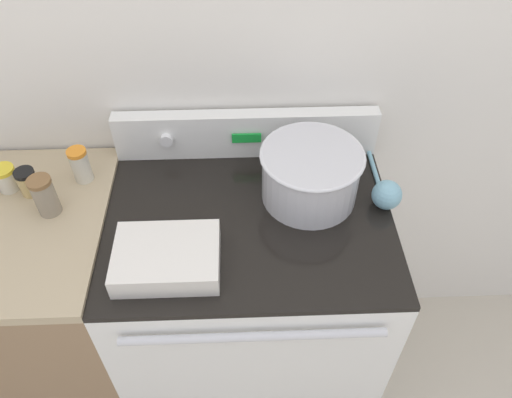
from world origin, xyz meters
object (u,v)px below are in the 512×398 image
at_px(casserole_dish, 167,257).
at_px(ladle, 386,193).
at_px(spice_jar_brown_cap, 45,196).
at_px(spice_jar_black_cap, 28,182).
at_px(mixing_bowl, 311,173).
at_px(spice_jar_orange_cap, 80,165).
at_px(spice_jar_yellow_cap, 6,178).

relative_size(casserole_dish, ladle, 0.96).
bearing_deg(spice_jar_brown_cap, casserole_dish, -29.42).
bearing_deg(spice_jar_black_cap, ladle, -4.00).
relative_size(mixing_bowl, spice_jar_black_cap, 3.48).
xyz_separation_m(mixing_bowl, spice_jar_orange_cap, (-0.67, 0.08, -0.02)).
distance_m(ladle, spice_jar_yellow_cap, 1.10).
distance_m(mixing_bowl, casserole_dish, 0.46).
relative_size(spice_jar_brown_cap, spice_jar_black_cap, 1.44).
height_order(spice_jar_brown_cap, spice_jar_black_cap, spice_jar_brown_cap).
xyz_separation_m(spice_jar_orange_cap, spice_jar_brown_cap, (-0.07, -0.13, 0.01)).
distance_m(ladle, spice_jar_brown_cap, 0.96).
height_order(ladle, spice_jar_black_cap, spice_jar_black_cap).
bearing_deg(mixing_bowl, casserole_dish, -148.39).
bearing_deg(casserole_dish, spice_jar_yellow_cap, 149.00).
distance_m(spice_jar_orange_cap, spice_jar_black_cap, 0.15).
height_order(mixing_bowl, spice_jar_brown_cap, mixing_bowl).
distance_m(ladle, spice_jar_black_cap, 1.03).
bearing_deg(spice_jar_yellow_cap, spice_jar_black_cap, -17.74).
relative_size(mixing_bowl, spice_jar_brown_cap, 2.41).
bearing_deg(mixing_bowl, spice_jar_orange_cap, 172.85).
distance_m(mixing_bowl, spice_jar_yellow_cap, 0.89).
relative_size(spice_jar_orange_cap, spice_jar_yellow_cap, 1.43).
bearing_deg(spice_jar_orange_cap, spice_jar_brown_cap, -118.25).
bearing_deg(spice_jar_brown_cap, spice_jar_orange_cap, 61.75).
xyz_separation_m(ladle, spice_jar_yellow_cap, (-1.10, 0.09, 0.01)).
distance_m(spice_jar_orange_cap, spice_jar_yellow_cap, 0.22).
height_order(mixing_bowl, spice_jar_yellow_cap, mixing_bowl).
relative_size(ladle, spice_jar_brown_cap, 2.29).
relative_size(mixing_bowl, spice_jar_orange_cap, 2.64).
relative_size(ladle, spice_jar_orange_cap, 2.51).
relative_size(spice_jar_orange_cap, spice_jar_brown_cap, 0.91).
bearing_deg(spice_jar_yellow_cap, ladle, -4.91).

